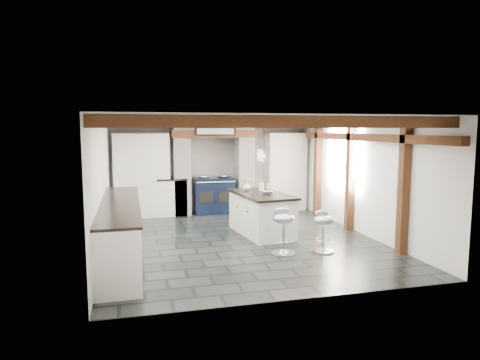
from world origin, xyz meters
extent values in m
plane|color=black|center=(0.00, 0.00, 0.00)|extent=(6.00, 6.00, 0.00)
plane|color=white|center=(0.00, 3.00, 1.15)|extent=(5.00, 0.00, 5.00)
plane|color=white|center=(-2.50, 0.00, 1.15)|extent=(0.00, 6.00, 6.00)
plane|color=white|center=(2.50, 0.00, 1.15)|extent=(0.00, 6.00, 6.00)
plane|color=white|center=(0.00, 0.00, 2.30)|extent=(6.00, 6.00, 0.00)
cube|color=white|center=(-0.80, 2.70, 0.95)|extent=(0.40, 0.60, 1.90)
cube|color=white|center=(0.80, 2.70, 0.95)|extent=(0.40, 0.60, 1.90)
cube|color=brown|center=(0.00, 2.70, 1.99)|extent=(2.10, 0.65, 0.18)
cube|color=white|center=(0.00, 2.70, 2.15)|extent=(2.00, 0.60, 0.31)
cube|color=black|center=(0.00, 2.38, 2.05)|extent=(1.00, 0.03, 0.22)
cube|color=silver|center=(0.00, 2.36, 2.05)|extent=(0.90, 0.01, 0.14)
cube|color=white|center=(-1.75, 2.70, 1.00)|extent=(1.30, 0.58, 2.00)
cube|color=white|center=(1.90, 2.70, 1.00)|extent=(1.00, 0.58, 2.00)
cube|color=white|center=(-2.20, -0.60, 0.44)|extent=(0.60, 3.80, 0.88)
cube|color=black|center=(-2.20, -0.60, 0.90)|extent=(0.64, 3.80, 0.04)
cube|color=white|center=(-1.05, 2.70, 0.44)|extent=(0.70, 0.60, 0.88)
cube|color=black|center=(-1.05, 2.70, 0.90)|extent=(0.74, 0.64, 0.04)
cube|color=brown|center=(2.42, 0.00, 1.95)|extent=(0.15, 5.80, 0.14)
plane|color=white|center=(2.48, 0.60, 1.55)|extent=(0.00, 0.90, 0.90)
cube|color=brown|center=(0.00, -2.60, 2.21)|extent=(5.00, 0.16, 0.16)
cube|color=brown|center=(0.00, -1.73, 2.21)|extent=(5.00, 0.16, 0.16)
cube|color=brown|center=(0.00, -0.87, 2.21)|extent=(5.00, 0.16, 0.16)
cube|color=brown|center=(0.00, 0.00, 2.21)|extent=(5.00, 0.16, 0.16)
cube|color=brown|center=(0.00, 0.87, 2.21)|extent=(5.00, 0.16, 0.16)
cube|color=brown|center=(0.00, 1.73, 2.21)|extent=(5.00, 0.16, 0.16)
cube|color=brown|center=(0.00, 2.60, 2.21)|extent=(5.00, 0.16, 0.16)
cube|color=brown|center=(2.42, -1.60, 1.15)|extent=(0.15, 0.15, 2.30)
cube|color=brown|center=(2.42, 0.20, 1.15)|extent=(0.15, 0.15, 2.30)
cube|color=brown|center=(2.42, 1.80, 1.15)|extent=(0.15, 0.15, 2.30)
cylinder|color=black|center=(0.45, -0.05, 1.93)|extent=(0.01, 0.01, 0.56)
cylinder|color=white|center=(0.45, -0.05, 1.60)|extent=(0.09, 0.09, 0.22)
cylinder|color=black|center=(0.50, 0.25, 1.93)|extent=(0.01, 0.01, 0.56)
cylinder|color=white|center=(0.50, 0.25, 1.60)|extent=(0.09, 0.09, 0.22)
cylinder|color=black|center=(0.55, 0.55, 1.93)|extent=(0.01, 0.01, 0.56)
cylinder|color=white|center=(0.55, 0.55, 1.60)|extent=(0.09, 0.09, 0.22)
cube|color=black|center=(0.00, 2.68, 0.45)|extent=(1.00, 0.60, 0.90)
ellipsoid|color=silver|center=(-0.25, 2.68, 0.93)|extent=(0.28, 0.28, 0.11)
ellipsoid|color=silver|center=(0.25, 2.68, 0.93)|extent=(0.28, 0.28, 0.11)
cylinder|color=silver|center=(0.00, 2.36, 0.82)|extent=(0.95, 0.03, 0.03)
cube|color=black|center=(-0.25, 2.38, 0.45)|extent=(0.35, 0.02, 0.30)
cube|color=black|center=(0.25, 2.38, 0.45)|extent=(0.35, 0.02, 0.30)
cube|color=white|center=(0.52, 0.31, 0.39)|extent=(0.98, 1.69, 0.79)
cube|color=black|center=(0.52, 0.31, 0.81)|extent=(1.06, 1.77, 0.04)
imported|color=white|center=(0.34, 0.73, 0.92)|extent=(0.18, 0.18, 0.17)
ellipsoid|color=orange|center=(0.34, 0.73, 1.06)|extent=(0.18, 0.18, 0.11)
cylinder|color=white|center=(0.62, 0.63, 0.91)|extent=(0.11, 0.11, 0.16)
imported|color=white|center=(0.62, 0.23, 0.86)|extent=(0.26, 0.26, 0.06)
cylinder|color=white|center=(0.74, 0.38, 0.88)|extent=(0.04, 0.04, 0.09)
cylinder|color=white|center=(0.74, 0.38, 0.93)|extent=(0.20, 0.20, 0.01)
cylinder|color=#CBAC88|center=(0.74, 0.38, 0.97)|extent=(0.15, 0.15, 0.06)
cylinder|color=silver|center=(1.17, -1.17, 0.01)|extent=(0.39, 0.39, 0.03)
cone|color=silver|center=(1.17, -1.17, 0.05)|extent=(0.18, 0.18, 0.07)
cylinder|color=silver|center=(1.17, -1.17, 0.29)|extent=(0.04, 0.04, 0.49)
torus|color=silver|center=(1.17, -1.17, 0.21)|extent=(0.25, 0.25, 0.02)
ellipsoid|color=#9597A3|center=(1.17, -1.17, 0.56)|extent=(0.43, 0.43, 0.16)
ellipsoid|color=#9597A3|center=(1.19, -1.08, 0.65)|extent=(0.26, 0.15, 0.14)
cylinder|color=silver|center=(0.47, -1.12, 0.01)|extent=(0.43, 0.43, 0.03)
cone|color=silver|center=(0.47, -1.12, 0.06)|extent=(0.19, 0.19, 0.08)
cylinder|color=silver|center=(0.47, -1.12, 0.32)|extent=(0.05, 0.05, 0.53)
torus|color=silver|center=(0.47, -1.12, 0.23)|extent=(0.27, 0.27, 0.02)
ellipsoid|color=#9597A3|center=(0.47, -1.12, 0.62)|extent=(0.42, 0.42, 0.17)
ellipsoid|color=#9597A3|center=(0.48, -1.03, 0.72)|extent=(0.28, 0.13, 0.15)
camera|label=1|loc=(-2.00, -7.78, 2.13)|focal=32.00mm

